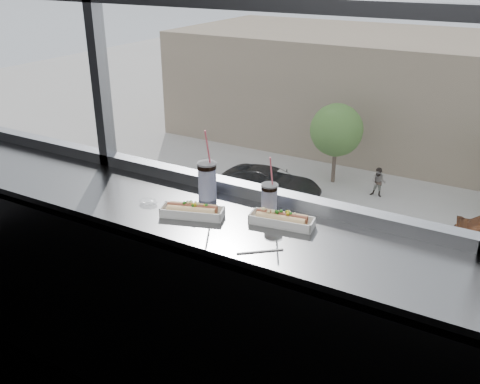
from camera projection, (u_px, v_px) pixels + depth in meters
The scene contains 15 objects.
wall_back_lower at pixel (263, 294), 2.81m from camera, with size 6.00×6.00×0.00m, color black.
counter at pixel (236, 228), 2.39m from camera, with size 6.00×0.55×0.06m, color slate.
counter_fascia at pixel (208, 354), 2.39m from camera, with size 6.00×0.04×1.04m, color slate.
hotdog_tray_left at pixel (192, 210), 2.41m from camera, with size 0.30×0.18×0.07m.
hotdog_tray_right at pixel (282, 219), 2.34m from camera, with size 0.29×0.14×0.07m.
soda_cup_left at pixel (207, 179), 2.56m from camera, with size 0.10×0.10×0.35m.
soda_cup_right at pixel (269, 198), 2.40m from camera, with size 0.08×0.08×0.29m.
loose_straw at pixel (260, 251), 2.13m from camera, with size 0.01×0.01×0.19m, color white.
wrapper at pixel (148, 202), 2.54m from camera, with size 0.10×0.07×0.02m, color silver.
street_asphalt at pixel (471, 285), 23.33m from camera, with size 80.00×10.00×0.06m, color black.
car_near_b at pixel (293, 263), 22.75m from camera, with size 6.86×2.86×2.29m, color black.
car_near_c at pixel (435, 306), 20.12m from camera, with size 6.19×2.58×2.06m, color brown.
car_far_a at pixel (271, 179), 31.43m from camera, with size 6.70×2.79×2.23m, color black.
pedestrian_a at pixel (379, 180), 31.48m from camera, with size 0.96×0.72×2.16m, color #66605B.
tree_left at pixel (337, 130), 32.59m from camera, with size 3.26×3.26×5.09m.
Camera 1 is at (1.07, -0.60, 2.18)m, focal length 40.00 mm.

